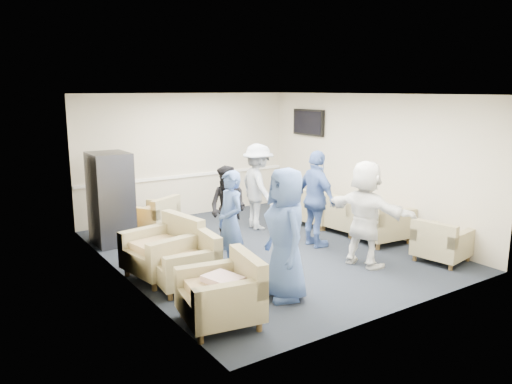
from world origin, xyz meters
TOP-DOWN VIEW (x-y plane):
  - floor at (0.00, 0.00)m, footprint 6.00×6.00m
  - ceiling at (0.00, 0.00)m, footprint 6.00×6.00m
  - back_wall at (0.00, 3.00)m, footprint 5.00×0.02m
  - front_wall at (0.00, -3.00)m, footprint 5.00×0.02m
  - left_wall at (-2.50, 0.00)m, footprint 0.02×6.00m
  - right_wall at (2.50, 0.00)m, footprint 0.02×6.00m
  - chair_rail at (0.00, 2.98)m, footprint 4.98×0.04m
  - tv at (2.44, 1.80)m, footprint 0.10×1.00m
  - armchair_left_near at (-2.00, -2.05)m, footprint 1.02×1.02m
  - armchair_left_mid at (-1.85, -0.76)m, footprint 0.90×0.90m
  - armchair_left_far at (-1.95, -0.19)m, footprint 1.09×1.09m
  - armchair_right_near at (2.04, -2.11)m, footprint 0.88×0.88m
  - armchair_right_midnear at (2.01, -0.78)m, footprint 0.99×0.99m
  - armchair_right_midfar at (2.00, 0.04)m, footprint 0.91×0.91m
  - armchair_right_far at (1.86, 0.73)m, footprint 0.93×0.93m
  - armchair_corner at (-1.18, 2.08)m, footprint 1.06×1.06m
  - vending_machine at (-2.09, 1.87)m, footprint 0.68×0.79m
  - backpack at (-1.67, -0.89)m, footprint 0.35×0.30m
  - pillow at (-2.01, -2.04)m, footprint 0.43×0.51m
  - person_front_left at (-0.93, -1.84)m, footprint 0.78×0.99m
  - person_mid_left at (-1.02, -0.55)m, footprint 0.40×0.59m
  - person_back_left at (-0.54, 0.33)m, footprint 0.81×0.89m
  - person_back_right at (0.67, 1.21)m, footprint 0.80×1.20m
  - person_mid_right at (0.89, -0.33)m, footprint 0.50×1.04m
  - person_front_right at (0.88, -1.53)m, footprint 0.78×1.65m

SIDE VIEW (x-z plane):
  - floor at x=0.00m, z-range 0.00..0.00m
  - backpack at x=-1.67m, z-range 0.01..0.50m
  - armchair_right_near at x=2.04m, z-range 0.00..0.61m
  - armchair_corner at x=-1.18m, z-range 0.00..0.62m
  - armchair_right_midfar at x=2.00m, z-range 0.00..0.65m
  - armchair_right_far at x=1.86m, z-range 0.00..0.66m
  - armchair_left_mid at x=-1.85m, z-range 0.00..0.66m
  - armchair_left_near at x=-2.00m, z-range 0.00..0.71m
  - armchair_right_midnear at x=2.01m, z-range 0.00..0.72m
  - armchair_left_far at x=-1.95m, z-range 0.00..0.76m
  - pillow at x=-2.01m, z-range 0.47..0.60m
  - person_back_left at x=-0.54m, z-range 0.00..1.50m
  - person_mid_left at x=-1.02m, z-range 0.00..1.58m
  - vending_machine at x=-2.09m, z-range 0.00..1.68m
  - person_front_right at x=0.88m, z-range 0.00..1.71m
  - person_back_right at x=0.67m, z-range 0.00..1.73m
  - person_mid_right at x=0.89m, z-range 0.00..1.74m
  - person_front_left at x=-0.93m, z-range 0.00..1.79m
  - chair_rail at x=0.00m, z-range 0.87..0.93m
  - back_wall at x=0.00m, z-range 0.00..2.70m
  - front_wall at x=0.00m, z-range 0.00..2.70m
  - left_wall at x=-2.50m, z-range 0.00..2.70m
  - right_wall at x=2.50m, z-range 0.00..2.70m
  - tv at x=2.44m, z-range 1.76..2.34m
  - ceiling at x=0.00m, z-range 2.70..2.70m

